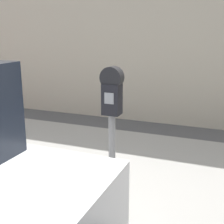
# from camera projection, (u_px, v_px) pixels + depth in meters

# --- Properties ---
(sidewalk) EXTENTS (24.00, 2.80, 0.13)m
(sidewalk) POSITION_uv_depth(u_px,v_px,m) (109.00, 165.00, 4.53)
(sidewalk) COLOR #9E9B96
(sidewalk) RESTS_ON ground_plane
(building_facade) EXTENTS (24.00, 0.30, 4.61)m
(building_facade) POSITION_uv_depth(u_px,v_px,m) (158.00, 12.00, 6.35)
(building_facade) COLOR beige
(building_facade) RESTS_ON ground_plane
(parking_meter) EXTENTS (0.21, 0.15, 1.52)m
(parking_meter) POSITION_uv_depth(u_px,v_px,m) (112.00, 113.00, 2.98)
(parking_meter) COLOR gray
(parking_meter) RESTS_ON sidewalk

